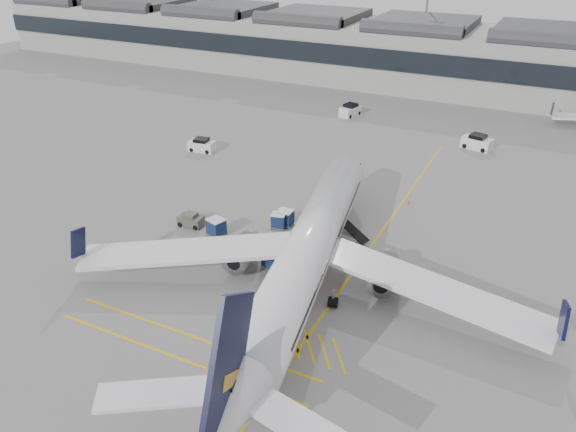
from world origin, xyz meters
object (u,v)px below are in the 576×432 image
at_px(belt_loader, 343,232).
at_px(baggage_cart_a, 273,259).
at_px(pushback_tug, 191,220).
at_px(airliner_main, 307,254).
at_px(ramp_agent_a, 294,243).
at_px(ramp_agent_b, 322,240).

distance_m(belt_loader, baggage_cart_a, 9.19).
distance_m(belt_loader, pushback_tug, 16.08).
distance_m(airliner_main, ramp_agent_a, 6.91).
xyz_separation_m(baggage_cart_a, pushback_tug, (-11.58, 3.45, -0.40)).
xyz_separation_m(airliner_main, baggage_cart_a, (-4.09, 1.47, -2.44)).
distance_m(airliner_main, pushback_tug, 16.67).
xyz_separation_m(baggage_cart_a, ramp_agent_b, (2.70, 5.27, -0.03)).
height_order(ramp_agent_a, pushback_tug, ramp_agent_a).
bearing_deg(belt_loader, airliner_main, -69.14).
bearing_deg(airliner_main, ramp_agent_b, 91.15).
distance_m(ramp_agent_b, pushback_tug, 14.40).
bearing_deg(baggage_cart_a, belt_loader, 86.20).
relative_size(airliner_main, ramp_agent_a, 26.11).
distance_m(airliner_main, belt_loader, 10.29).
bearing_deg(belt_loader, pushback_tug, -143.38).
bearing_deg(ramp_agent_a, belt_loader, 25.67).
relative_size(ramp_agent_a, ramp_agent_b, 0.84).
bearing_deg(airliner_main, pushback_tug, 152.06).
bearing_deg(ramp_agent_a, pushback_tug, 152.53).
height_order(belt_loader, ramp_agent_a, belt_loader).
bearing_deg(pushback_tug, belt_loader, 13.46).
bearing_deg(belt_loader, ramp_agent_b, -89.35).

